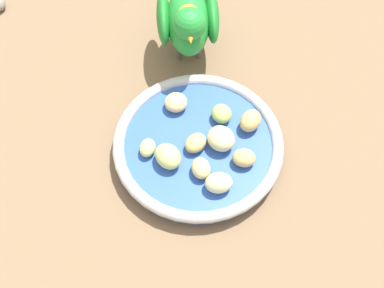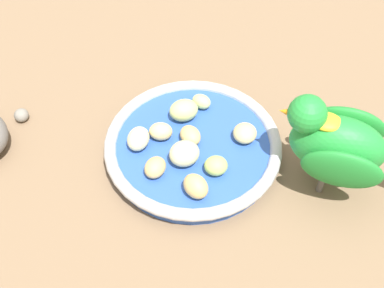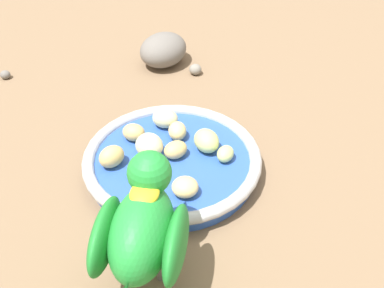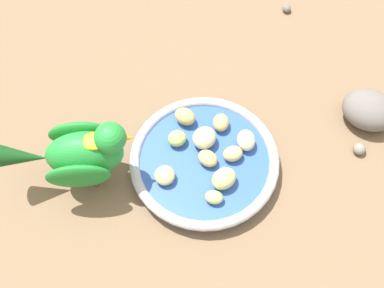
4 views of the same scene
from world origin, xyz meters
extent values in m
plane|color=#7A6047|center=(0.00, 0.00, 0.00)|extent=(4.00, 4.00, 0.00)
cylinder|color=#2D56B7|center=(-0.01, 0.01, 0.01)|extent=(0.22, 0.22, 0.02)
torus|color=#B7BABF|center=(-0.01, 0.01, 0.02)|extent=(0.23, 0.23, 0.02)
ellipsoid|color=#C6D17A|center=(-0.03, -0.03, 0.04)|extent=(0.05, 0.04, 0.03)
ellipsoid|color=beige|center=(0.01, 0.03, 0.04)|extent=(0.04, 0.04, 0.03)
ellipsoid|color=#E5C67F|center=(0.02, -0.02, 0.03)|extent=(0.04, 0.04, 0.02)
ellipsoid|color=#B2CC66|center=(-0.01, 0.06, 0.03)|extent=(0.04, 0.04, 0.02)
ellipsoid|color=tan|center=(0.03, 0.08, 0.04)|extent=(0.03, 0.04, 0.03)
ellipsoid|color=tan|center=(-0.01, 0.01, 0.03)|extent=(0.03, 0.03, 0.02)
ellipsoid|color=tan|center=(0.05, 0.03, 0.03)|extent=(0.04, 0.04, 0.02)
ellipsoid|color=#C6D17A|center=(-0.06, -0.04, 0.03)|extent=(0.03, 0.03, 0.02)
ellipsoid|color=beige|center=(0.05, -0.02, 0.04)|extent=(0.04, 0.04, 0.03)
ellipsoid|color=#E5C67F|center=(-0.07, 0.04, 0.03)|extent=(0.04, 0.04, 0.02)
cylinder|color=#59544C|center=(-0.11, 0.15, 0.02)|extent=(0.01, 0.01, 0.04)
cylinder|color=#59544C|center=(-0.13, 0.13, 0.02)|extent=(0.01, 0.01, 0.04)
ellipsoid|color=green|center=(-0.13, 0.14, 0.07)|extent=(0.12, 0.12, 0.08)
ellipsoid|color=#1E7F2D|center=(-0.11, 0.17, 0.07)|extent=(0.07, 0.08, 0.06)
ellipsoid|color=#1E7F2D|center=(-0.16, 0.13, 0.07)|extent=(0.07, 0.08, 0.06)
sphere|color=green|center=(-0.10, 0.11, 0.11)|extent=(0.06, 0.06, 0.04)
cone|color=orange|center=(-0.09, 0.09, 0.11)|extent=(0.03, 0.03, 0.02)
ellipsoid|color=yellow|center=(-0.11, 0.13, 0.11)|extent=(0.05, 0.05, 0.01)
ellipsoid|color=slate|center=(0.22, -0.15, 0.03)|extent=(0.09, 0.10, 0.05)
ellipsoid|color=gray|center=(0.15, -0.17, 0.01)|extent=(0.03, 0.03, 0.02)
ellipsoid|color=slate|center=(0.35, 0.07, 0.01)|extent=(0.02, 0.02, 0.01)
camera|label=1|loc=(0.22, -0.31, 0.69)|focal=54.02mm
camera|label=2|loc=(0.22, 0.35, 0.52)|focal=46.69mm
camera|label=3|loc=(-0.40, 0.32, 0.45)|focal=47.52mm
camera|label=4|loc=(-0.31, -0.18, 0.70)|focal=46.85mm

